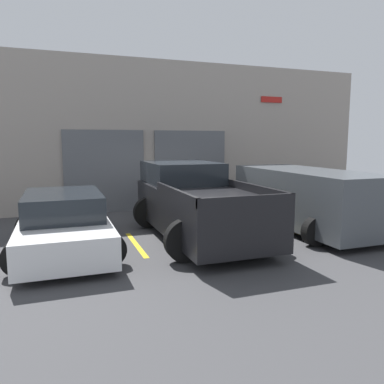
# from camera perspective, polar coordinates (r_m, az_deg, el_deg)

# --- Properties ---
(ground_plane) EXTENTS (28.00, 28.00, 0.00)m
(ground_plane) POSITION_cam_1_polar(r_m,az_deg,el_deg) (10.57, -1.62, -5.31)
(ground_plane) COLOR #3D3D3F
(shophouse_building) EXTENTS (16.81, 0.68, 5.16)m
(shophouse_building) POSITION_cam_1_polar(r_m,az_deg,el_deg) (13.46, -6.11, 8.44)
(shophouse_building) COLOR #9E9389
(shophouse_building) RESTS_ON ground
(pickup_truck) EXTENTS (2.62, 5.03, 1.82)m
(pickup_truck) POSITION_cam_1_polar(r_m,az_deg,el_deg) (9.34, 0.54, -1.59)
(pickup_truck) COLOR black
(pickup_truck) RESTS_ON ground
(sedan_white) EXTENTS (2.22, 4.21, 1.29)m
(sedan_white) POSITION_cam_1_polar(r_m,az_deg,el_deg) (8.62, -18.90, -4.63)
(sedan_white) COLOR white
(sedan_white) RESTS_ON ground
(sedan_side) EXTENTS (2.33, 4.83, 1.62)m
(sedan_side) POSITION_cam_1_polar(r_m,az_deg,el_deg) (10.63, 17.01, -0.74)
(sedan_side) COLOR #474C51
(sedan_side) RESTS_ON ground
(parking_stripe_left) EXTENTS (0.12, 2.20, 0.01)m
(parking_stripe_left) POSITION_cam_1_polar(r_m,az_deg,el_deg) (8.89, -8.50, -7.90)
(parking_stripe_left) COLOR gold
(parking_stripe_left) RESTS_ON ground
(parking_stripe_centre) EXTENTS (0.12, 2.20, 0.01)m
(parking_stripe_centre) POSITION_cam_1_polar(r_m,az_deg,el_deg) (9.95, 9.54, -6.22)
(parking_stripe_centre) COLOR gold
(parking_stripe_centre) RESTS_ON ground
(parking_stripe_right) EXTENTS (0.12, 2.20, 0.01)m
(parking_stripe_right) POSITION_cam_1_polar(r_m,az_deg,el_deg) (11.77, 22.98, -4.55)
(parking_stripe_right) COLOR gold
(parking_stripe_right) RESTS_ON ground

